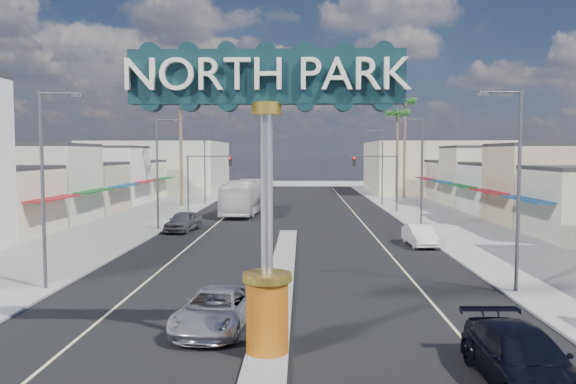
# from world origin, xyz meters

# --- Properties ---
(ground) EXTENTS (160.00, 160.00, 0.00)m
(ground) POSITION_xyz_m (0.00, 30.00, 0.00)
(ground) COLOR gray
(ground) RESTS_ON ground
(road) EXTENTS (20.00, 120.00, 0.01)m
(road) POSITION_xyz_m (0.00, 30.00, 0.01)
(road) COLOR black
(road) RESTS_ON ground
(median_island) EXTENTS (1.30, 30.00, 0.16)m
(median_island) POSITION_xyz_m (0.00, 14.00, 0.08)
(median_island) COLOR gray
(median_island) RESTS_ON ground
(sidewalk_left) EXTENTS (8.00, 120.00, 0.12)m
(sidewalk_left) POSITION_xyz_m (-14.00, 30.00, 0.06)
(sidewalk_left) COLOR gray
(sidewalk_left) RESTS_ON ground
(sidewalk_right) EXTENTS (8.00, 120.00, 0.12)m
(sidewalk_right) POSITION_xyz_m (14.00, 30.00, 0.06)
(sidewalk_right) COLOR gray
(sidewalk_right) RESTS_ON ground
(storefront_row_left) EXTENTS (12.00, 42.00, 6.00)m
(storefront_row_left) POSITION_xyz_m (-24.00, 43.00, 3.00)
(storefront_row_left) COLOR beige
(storefront_row_left) RESTS_ON ground
(storefront_row_right) EXTENTS (12.00, 42.00, 6.00)m
(storefront_row_right) POSITION_xyz_m (24.00, 43.00, 3.00)
(storefront_row_right) COLOR #B7B29E
(storefront_row_right) RESTS_ON ground
(backdrop_far_left) EXTENTS (20.00, 20.00, 8.00)m
(backdrop_far_left) POSITION_xyz_m (-22.00, 75.00, 4.00)
(backdrop_far_left) COLOR #B7B29E
(backdrop_far_left) RESTS_ON ground
(backdrop_far_right) EXTENTS (20.00, 20.00, 8.00)m
(backdrop_far_right) POSITION_xyz_m (22.00, 75.00, 4.00)
(backdrop_far_right) COLOR beige
(backdrop_far_right) RESTS_ON ground
(gateway_sign) EXTENTS (8.20, 1.50, 9.15)m
(gateway_sign) POSITION_xyz_m (0.00, 1.98, 5.93)
(gateway_sign) COLOR #D06710
(gateway_sign) RESTS_ON median_island
(traffic_signal_left) EXTENTS (5.09, 0.45, 6.00)m
(traffic_signal_left) POSITION_xyz_m (-9.18, 43.99, 4.27)
(traffic_signal_left) COLOR #47474C
(traffic_signal_left) RESTS_ON ground
(traffic_signal_right) EXTENTS (5.09, 0.45, 6.00)m
(traffic_signal_right) POSITION_xyz_m (9.18, 43.99, 4.27)
(traffic_signal_right) COLOR #47474C
(traffic_signal_right) RESTS_ON ground
(streetlight_l_near) EXTENTS (2.03, 0.22, 9.00)m
(streetlight_l_near) POSITION_xyz_m (-10.43, 10.00, 5.07)
(streetlight_l_near) COLOR #47474C
(streetlight_l_near) RESTS_ON ground
(streetlight_l_mid) EXTENTS (2.03, 0.22, 9.00)m
(streetlight_l_mid) POSITION_xyz_m (-10.43, 30.00, 5.07)
(streetlight_l_mid) COLOR #47474C
(streetlight_l_mid) RESTS_ON ground
(streetlight_l_far) EXTENTS (2.03, 0.22, 9.00)m
(streetlight_l_far) POSITION_xyz_m (-10.43, 52.00, 5.07)
(streetlight_l_far) COLOR #47474C
(streetlight_l_far) RESTS_ON ground
(streetlight_r_near) EXTENTS (2.03, 0.22, 9.00)m
(streetlight_r_near) POSITION_xyz_m (10.43, 10.00, 5.07)
(streetlight_r_near) COLOR #47474C
(streetlight_r_near) RESTS_ON ground
(streetlight_r_mid) EXTENTS (2.03, 0.22, 9.00)m
(streetlight_r_mid) POSITION_xyz_m (10.43, 30.00, 5.07)
(streetlight_r_mid) COLOR #47474C
(streetlight_r_mid) RESTS_ON ground
(streetlight_r_far) EXTENTS (2.03, 0.22, 9.00)m
(streetlight_r_far) POSITION_xyz_m (10.43, 52.00, 5.07)
(streetlight_r_far) COLOR #47474C
(streetlight_r_far) RESTS_ON ground
(palm_left_far) EXTENTS (2.60, 2.60, 13.10)m
(palm_left_far) POSITION_xyz_m (-13.00, 50.00, 11.50)
(palm_left_far) COLOR brown
(palm_left_far) RESTS_ON ground
(palm_right_mid) EXTENTS (2.60, 2.60, 12.10)m
(palm_right_mid) POSITION_xyz_m (13.00, 56.00, 10.60)
(palm_right_mid) COLOR brown
(palm_right_mid) RESTS_ON ground
(palm_right_far) EXTENTS (2.60, 2.60, 14.10)m
(palm_right_far) POSITION_xyz_m (15.00, 62.00, 12.39)
(palm_right_far) COLOR brown
(palm_right_far) RESTS_ON ground
(suv_left) EXTENTS (2.89, 5.28, 1.40)m
(suv_left) POSITION_xyz_m (-2.00, 4.66, 0.70)
(suv_left) COLOR silver
(suv_left) RESTS_ON ground
(suv_right) EXTENTS (2.29, 5.34, 1.53)m
(suv_right) POSITION_xyz_m (6.96, -0.08, 0.77)
(suv_right) COLOR black
(suv_right) RESTS_ON ground
(car_parked_left) EXTENTS (2.54, 4.97, 1.62)m
(car_parked_left) POSITION_xyz_m (-8.44, 29.45, 0.81)
(car_parked_left) COLOR #5E5E62
(car_parked_left) RESTS_ON ground
(car_parked_right) EXTENTS (1.77, 4.41, 1.42)m
(car_parked_right) POSITION_xyz_m (9.00, 22.86, 0.71)
(car_parked_right) COLOR white
(car_parked_right) RESTS_ON ground
(city_bus) EXTENTS (3.64, 12.63, 3.48)m
(city_bus) POSITION_xyz_m (-4.88, 42.33, 1.74)
(city_bus) COLOR silver
(city_bus) RESTS_ON ground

